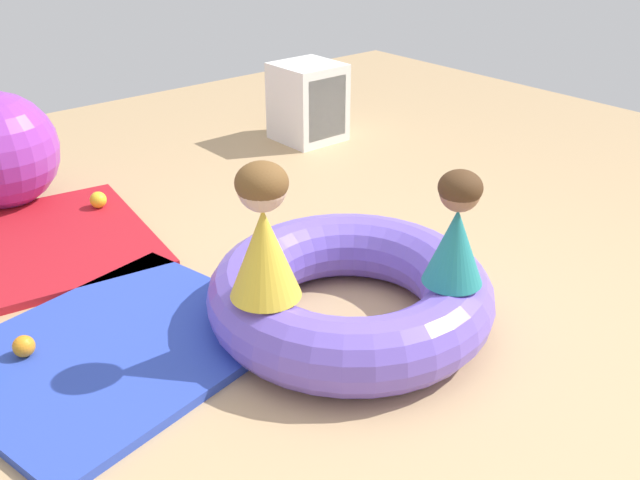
# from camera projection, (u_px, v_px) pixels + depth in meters

# --- Properties ---
(ground_plane) EXTENTS (8.00, 8.00, 0.00)m
(ground_plane) POSITION_uv_depth(u_px,v_px,m) (355.00, 332.00, 3.10)
(ground_plane) COLOR tan
(gym_mat_front) EXTENTS (1.43, 1.26, 0.04)m
(gym_mat_front) POSITION_uv_depth(u_px,v_px,m) (116.00, 348.00, 2.96)
(gym_mat_front) COLOR #2D47B7
(gym_mat_front) RESTS_ON ground
(inflatable_cushion) EXTENTS (1.22, 1.22, 0.31)m
(inflatable_cushion) POSITION_uv_depth(u_px,v_px,m) (350.00, 294.00, 3.09)
(inflatable_cushion) COLOR #7056D1
(inflatable_cushion) RESTS_ON ground
(child_in_yellow) EXTENTS (0.37, 0.37, 0.54)m
(child_in_yellow) POSITION_uv_depth(u_px,v_px,m) (264.00, 233.00, 2.67)
(child_in_yellow) COLOR yellow
(child_in_yellow) RESTS_ON inflatable_cushion
(child_in_teal) EXTENTS (0.26, 0.26, 0.47)m
(child_in_teal) POSITION_uv_depth(u_px,v_px,m) (456.00, 230.00, 2.78)
(child_in_teal) COLOR teal
(child_in_teal) RESTS_ON inflatable_cushion
(play_ball_yellow) EXTENTS (0.10, 0.10, 0.10)m
(play_ball_yellow) POSITION_uv_depth(u_px,v_px,m) (98.00, 200.00, 4.15)
(play_ball_yellow) COLOR yellow
(play_ball_yellow) RESTS_ON gym_mat_near_right
(play_ball_orange) EXTENTS (0.09, 0.09, 0.09)m
(play_ball_orange) POSITION_uv_depth(u_px,v_px,m) (24.00, 346.00, 2.86)
(play_ball_orange) COLOR orange
(play_ball_orange) RESTS_ON gym_mat_front
(storage_cube) EXTENTS (0.44, 0.44, 0.56)m
(storage_cube) POSITION_uv_depth(u_px,v_px,m) (310.00, 103.00, 5.24)
(storage_cube) COLOR white
(storage_cube) RESTS_ON ground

